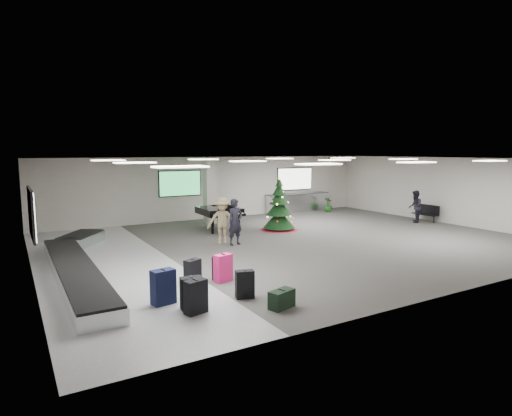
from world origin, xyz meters
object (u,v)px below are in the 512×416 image
grand_piano (220,211)px  potted_plant_right (328,205)px  service_counter (298,203)px  traveler_bench (415,207)px  potted_plant_left (280,210)px  traveler_a (235,222)px  baggage_carousel (77,263)px  christmas_tree (279,211)px  traveler_b (222,221)px  bench (426,212)px  pink_suitcase (223,268)px

grand_piano → potted_plant_right: bearing=16.3°
service_counter → traveler_bench: bearing=-65.1°
service_counter → potted_plant_left: size_ratio=5.71×
traveler_a → service_counter: bearing=30.5°
baggage_carousel → christmas_tree: 9.18m
baggage_carousel → traveler_b: 5.51m
bench → traveler_b: size_ratio=0.75×
service_counter → traveler_a: size_ratio=2.33×
service_counter → traveler_bench: traveler_bench is taller
pink_suitcase → traveler_b: 4.85m
pink_suitcase → service_counter: bearing=32.4°
baggage_carousel → grand_piano: grand_piano is taller
traveler_a → potted_plant_left: (5.27, 4.97, -0.52)m
baggage_carousel → service_counter: 14.50m
service_counter → christmas_tree: size_ratio=1.67×
christmas_tree → potted_plant_left: christmas_tree is taller
baggage_carousel → pink_suitcase: size_ratio=12.67×
potted_plant_right → christmas_tree: bearing=-149.4°
service_counter → traveler_b: 9.33m
bench → traveler_b: 11.11m
grand_piano → bench: size_ratio=1.60×
potted_plant_right → potted_plant_left: bearing=-178.4°
service_counter → pink_suitcase: (-9.57, -9.89, -0.17)m
traveler_b → christmas_tree: bearing=48.9°
service_counter → potted_plant_left: (-1.91, -1.03, -0.19)m
christmas_tree → traveler_bench: (6.81, -1.77, -0.03)m
christmas_tree → potted_plant_right: (5.52, 3.26, -0.41)m
grand_piano → traveler_bench: traveler_bench is taller
pink_suitcase → potted_plant_left: 11.71m
bench → traveler_b: traveler_b is taller
pink_suitcase → traveler_b: (2.07, 4.35, 0.51)m
baggage_carousel → bench: bench is taller
baggage_carousel → traveler_b: traveler_b is taller
bench → potted_plant_left: bearing=138.5°
service_counter → grand_piano: grand_piano is taller
traveler_b → potted_plant_right: bearing=54.9°
potted_plant_right → bench: bearing=-67.4°
traveler_a → traveler_b: (-0.32, 0.46, 0.01)m
grand_piano → traveler_a: size_ratio=1.22×
grand_piano → traveler_a: (-0.81, -3.06, 0.03)m
potted_plant_left → traveler_bench: bearing=-46.5°
traveler_bench → potted_plant_right: (-1.29, 5.03, -0.37)m
baggage_carousel → grand_piano: bearing=30.4°
traveler_b → potted_plant_right: 10.10m
grand_piano → traveler_bench: bearing=-16.3°
baggage_carousel → pink_suitcase: (3.27, -3.16, 0.16)m
baggage_carousel → potted_plant_right: bearing=22.0°
traveler_b → traveler_bench: size_ratio=1.11×
pink_suitcase → grand_piano: (3.20, 6.95, 0.47)m
traveler_b → potted_plant_right: traveler_b is taller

